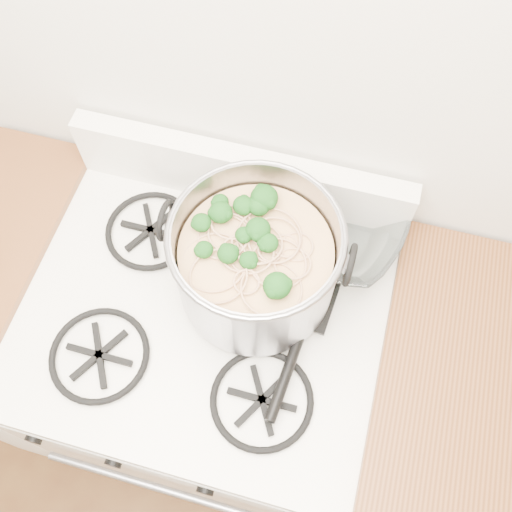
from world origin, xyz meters
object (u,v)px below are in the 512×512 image
object	(u,v)px
stock_pot	(256,262)
spatula	(312,303)
gas_range	(216,372)
glass_bowl	(335,230)

from	to	relation	value
stock_pot	spatula	distance (m)	0.15
gas_range	spatula	bearing A→B (deg)	17.16
stock_pot	spatula	size ratio (longest dim) A/B	1.17
gas_range	stock_pot	world-z (taller)	stock_pot
spatula	glass_bowl	world-z (taller)	glass_bowl
spatula	glass_bowl	xyz separation A→B (m)	(0.01, 0.18, 0.00)
stock_pot	glass_bowl	distance (m)	0.23
stock_pot	gas_range	bearing A→B (deg)	-138.06
gas_range	glass_bowl	size ratio (longest dim) A/B	7.84
glass_bowl	spatula	bearing A→B (deg)	-93.46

